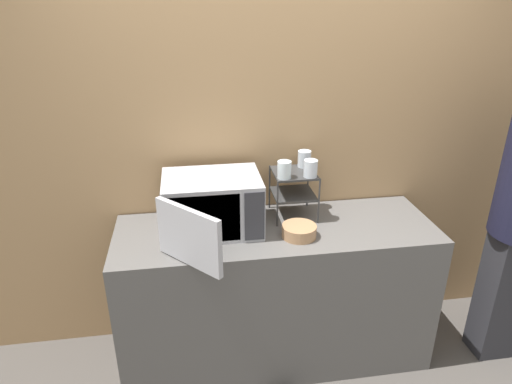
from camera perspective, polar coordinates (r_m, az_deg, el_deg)
The scene contains 8 objects.
wall_back at distance 2.78m, azimuth 1.34°, elevation 6.08°, with size 8.00×0.06×2.60m.
counter at distance 2.86m, azimuth 2.43°, elevation -12.53°, with size 1.84×0.62×0.90m.
microwave at distance 2.54m, azimuth -5.62°, elevation -1.65°, with size 0.56×0.72×0.32m.
dish_rack at distance 2.69m, azimuth 4.74°, elevation 0.96°, with size 0.25×0.26×0.28m.
glass_front_left at distance 2.56m, azimuth 3.56°, elevation 2.81°, with size 0.08×0.08×0.10m.
glass_back_right at distance 2.73m, azimuth 6.06°, elevation 4.15°, with size 0.08×0.08×0.10m.
glass_front_right at distance 2.59m, azimuth 6.84°, elevation 2.95°, with size 0.08×0.08×0.10m.
bowl at distance 2.53m, azimuth 5.41°, elevation -4.90°, with size 0.19×0.19×0.07m.
Camera 1 is at (-0.47, -1.95, 2.15)m, focal length 32.00 mm.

